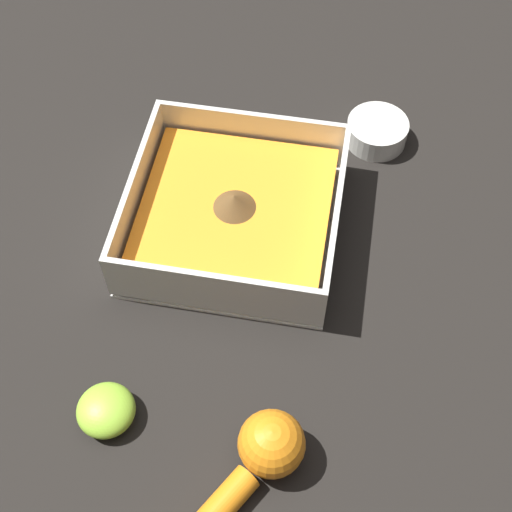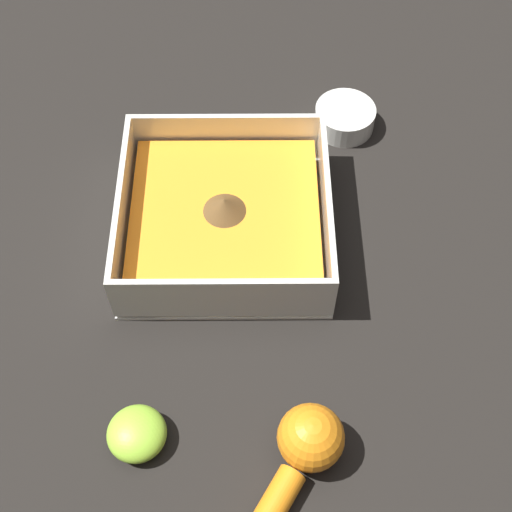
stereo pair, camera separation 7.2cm
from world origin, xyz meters
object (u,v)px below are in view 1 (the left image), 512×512
at_px(spice_bowl, 377,132).
at_px(lemon_half, 106,410).
at_px(square_dish, 235,216).
at_px(lemon_squeezer, 249,471).

relative_size(spice_bowl, lemon_half, 1.33).
bearing_deg(square_dish, lemon_half, 162.10).
xyz_separation_m(square_dish, lemon_half, (-0.23, 0.07, -0.01)).
height_order(square_dish, lemon_squeezer, square_dish).
bearing_deg(spice_bowl, lemon_half, 151.07).
bearing_deg(lemon_squeezer, spice_bowl, 21.19).
bearing_deg(lemon_half, spice_bowl, -28.93).
relative_size(lemon_squeezer, lemon_half, 3.36).
xyz_separation_m(square_dish, lemon_squeezer, (-0.27, -0.06, 0.00)).
bearing_deg(square_dish, spice_bowl, -41.75).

